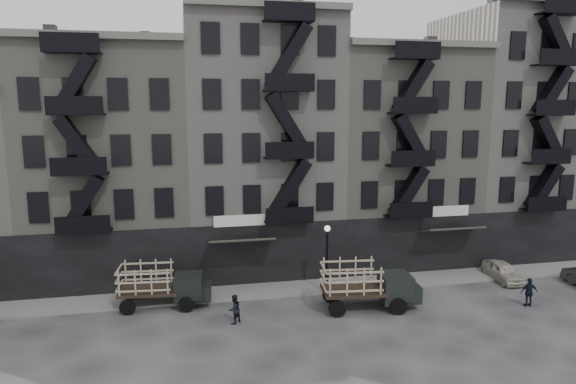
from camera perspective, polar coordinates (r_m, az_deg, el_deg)
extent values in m
plane|color=#38383A|center=(29.01, -0.12, -13.49)|extent=(140.00, 140.00, 0.00)
cube|color=slate|center=(32.40, -1.47, -10.78)|extent=(55.00, 2.50, 0.15)
cube|color=gray|center=(36.60, -18.97, 3.08)|extent=(10.00, 10.00, 15.00)
cube|color=black|center=(32.89, -19.48, -7.50)|extent=(10.00, 0.35, 4.00)
cube|color=#595651|center=(31.49, -20.97, 15.99)|extent=(10.00, 0.50, 0.40)
cube|color=#4C4744|center=(37.10, -24.47, 15.38)|extent=(0.70, 0.70, 1.20)
cube|color=#4C4744|center=(36.37, -15.65, 16.01)|extent=(0.70, 0.70, 1.20)
cube|color=gray|center=(36.59, -3.28, 5.17)|extent=(10.00, 10.00, 17.00)
cube|color=black|center=(32.99, -1.89, -6.86)|extent=(10.00, 0.35, 4.00)
cube|color=#595651|center=(31.89, -1.99, 20.17)|extent=(10.00, 0.50, 0.40)
cube|color=#4C4744|center=(36.65, -8.35, 19.37)|extent=(0.70, 0.70, 1.20)
cube|color=#4C4744|center=(37.41, 0.59, 19.28)|extent=(0.70, 0.70, 1.20)
cube|color=gray|center=(39.41, 11.30, 3.88)|extent=(10.00, 10.00, 15.00)
cube|color=black|center=(35.99, 14.08, -5.73)|extent=(10.00, 0.35, 4.00)
cube|color=#595651|center=(34.71, 15.18, 15.67)|extent=(10.00, 0.50, 0.40)
cube|color=#4C4744|center=(38.34, 7.43, 15.95)|extent=(0.70, 0.70, 1.20)
cube|color=#4C4744|center=(40.45, 15.09, 15.39)|extent=(0.70, 0.70, 1.20)
cube|color=gray|center=(44.16, 23.48, 5.84)|extent=(10.00, 10.00, 18.00)
cube|color=black|center=(41.25, 26.74, -4.50)|extent=(10.00, 0.35, 4.00)
cube|color=#595651|center=(40.53, 28.80, 18.24)|extent=(10.00, 0.50, 0.40)
cube|color=#4C4744|center=(43.01, 20.95, 18.77)|extent=(0.70, 0.70, 1.20)
cube|color=#4C4744|center=(46.11, 27.01, 17.72)|extent=(0.70, 0.70, 1.20)
cylinder|color=black|center=(31.35, 4.34, -7.79)|extent=(0.14, 0.14, 4.00)
sphere|color=silver|center=(30.78, 4.39, -4.07)|extent=(0.36, 0.36, 0.36)
cube|color=black|center=(30.67, -15.16, -10.49)|extent=(3.43, 2.20, 0.17)
cube|color=black|center=(30.38, -10.97, -10.32)|extent=(1.68, 1.86, 1.44)
cube|color=black|center=(30.43, -9.30, -10.82)|extent=(0.89, 1.50, 0.87)
cylinder|color=black|center=(29.74, -11.25, -12.18)|extent=(0.88, 0.29, 0.87)
cylinder|color=black|center=(31.52, -10.98, -10.87)|extent=(0.88, 0.29, 0.87)
cylinder|color=black|center=(30.17, -17.41, -12.13)|extent=(0.88, 0.29, 0.87)
cylinder|color=black|center=(31.93, -16.77, -10.85)|extent=(0.88, 0.29, 0.87)
cube|color=black|center=(29.62, 7.33, -10.80)|extent=(3.72, 2.43, 0.19)
cube|color=black|center=(30.19, 11.82, -10.32)|extent=(1.85, 2.03, 1.55)
cube|color=black|center=(30.58, 13.49, -10.74)|extent=(0.99, 1.63, 0.93)
cylinder|color=black|center=(29.50, 12.18, -12.33)|extent=(0.95, 0.33, 0.93)
cylinder|color=black|center=(31.33, 11.02, -10.93)|extent=(0.95, 0.33, 0.93)
cylinder|color=black|center=(28.68, 5.50, -12.81)|extent=(0.95, 0.33, 0.93)
cylinder|color=black|center=(30.57, 4.75, -11.32)|extent=(0.95, 0.33, 0.93)
imported|color=#B4B0A2|center=(36.82, 22.77, -8.12)|extent=(1.69, 3.66, 1.22)
imported|color=black|center=(27.84, -6.00, -12.82)|extent=(0.97, 0.95, 1.58)
imported|color=black|center=(32.86, 25.22, -10.04)|extent=(1.03, 0.54, 1.68)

